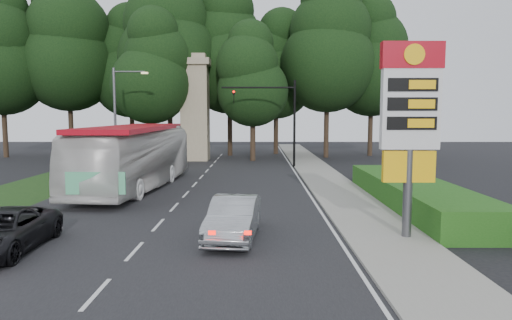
{
  "coord_description": "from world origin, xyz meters",
  "views": [
    {
      "loc": [
        3.95,
        -13.75,
        4.4
      ],
      "look_at": [
        3.87,
        8.22,
        2.2
      ],
      "focal_mm": 32.0,
      "sensor_mm": 36.0,
      "label": 1
    }
  ],
  "objects_px": {
    "streetlight_signs": "(118,114)",
    "monument": "(195,107)",
    "gas_station_pylon": "(410,113)",
    "transit_bus": "(135,158)",
    "sedan_silver": "(234,218)",
    "suv_charcoal": "(1,231)",
    "traffic_signal_mast": "(279,111)"
  },
  "relations": [
    {
      "from": "sedan_silver",
      "to": "traffic_signal_mast",
      "type": "bearing_deg",
      "value": 88.51
    },
    {
      "from": "monument",
      "to": "sedan_silver",
      "type": "bearing_deg",
      "value": -79.63
    },
    {
      "from": "transit_bus",
      "to": "traffic_signal_mast",
      "type": "bearing_deg",
      "value": 55.69
    },
    {
      "from": "traffic_signal_mast",
      "to": "monument",
      "type": "bearing_deg",
      "value": 142.0
    },
    {
      "from": "gas_station_pylon",
      "to": "sedan_silver",
      "type": "xyz_separation_m",
      "value": [
        -6.09,
        0.11,
        -3.71
      ]
    },
    {
      "from": "sedan_silver",
      "to": "gas_station_pylon",
      "type": "bearing_deg",
      "value": 4.17
    },
    {
      "from": "traffic_signal_mast",
      "to": "sedan_silver",
      "type": "xyz_separation_m",
      "value": [
        -2.57,
        -21.89,
        -3.93
      ]
    },
    {
      "from": "gas_station_pylon",
      "to": "traffic_signal_mast",
      "type": "relative_size",
      "value": 0.95
    },
    {
      "from": "traffic_signal_mast",
      "to": "transit_bus",
      "type": "xyz_separation_m",
      "value": [
        -8.96,
        -11.1,
        -2.81
      ]
    },
    {
      "from": "streetlight_signs",
      "to": "gas_station_pylon",
      "type": "bearing_deg",
      "value": -51.04
    },
    {
      "from": "traffic_signal_mast",
      "to": "suv_charcoal",
      "type": "xyz_separation_m",
      "value": [
        -9.92,
        -23.52,
        -3.99
      ]
    },
    {
      "from": "traffic_signal_mast",
      "to": "streetlight_signs",
      "type": "bearing_deg",
      "value": -171.08
    },
    {
      "from": "monument",
      "to": "sedan_silver",
      "type": "relative_size",
      "value": 2.24
    },
    {
      "from": "monument",
      "to": "transit_bus",
      "type": "relative_size",
      "value": 0.75
    },
    {
      "from": "gas_station_pylon",
      "to": "monument",
      "type": "height_order",
      "value": "monument"
    },
    {
      "from": "monument",
      "to": "sedan_silver",
      "type": "distance_m",
      "value": 28.69
    },
    {
      "from": "transit_bus",
      "to": "streetlight_signs",
      "type": "bearing_deg",
      "value": 116.75
    },
    {
      "from": "transit_bus",
      "to": "suv_charcoal",
      "type": "relative_size",
      "value": 2.75
    },
    {
      "from": "streetlight_signs",
      "to": "suv_charcoal",
      "type": "bearing_deg",
      "value": -82.73
    },
    {
      "from": "gas_station_pylon",
      "to": "traffic_signal_mast",
      "type": "bearing_deg",
      "value": 99.09
    },
    {
      "from": "traffic_signal_mast",
      "to": "gas_station_pylon",
      "type": "bearing_deg",
      "value": -80.91
    },
    {
      "from": "monument",
      "to": "suv_charcoal",
      "type": "xyz_separation_m",
      "value": [
        -2.24,
        -29.52,
        -4.43
      ]
    },
    {
      "from": "gas_station_pylon",
      "to": "streetlight_signs",
      "type": "relative_size",
      "value": 0.86
    },
    {
      "from": "suv_charcoal",
      "to": "traffic_signal_mast",
      "type": "bearing_deg",
      "value": 65.54
    },
    {
      "from": "gas_station_pylon",
      "to": "transit_bus",
      "type": "bearing_deg",
      "value": 138.85
    },
    {
      "from": "streetlight_signs",
      "to": "monument",
      "type": "distance_m",
      "value": 9.44
    },
    {
      "from": "gas_station_pylon",
      "to": "streetlight_signs",
      "type": "bearing_deg",
      "value": 128.96
    },
    {
      "from": "gas_station_pylon",
      "to": "suv_charcoal",
      "type": "xyz_separation_m",
      "value": [
        -13.44,
        -1.51,
        -3.77
      ]
    },
    {
      "from": "streetlight_signs",
      "to": "monument",
      "type": "relative_size",
      "value": 0.8
    },
    {
      "from": "gas_station_pylon",
      "to": "transit_bus",
      "type": "relative_size",
      "value": 0.51
    },
    {
      "from": "sedan_silver",
      "to": "monument",
      "type": "bearing_deg",
      "value": 105.59
    },
    {
      "from": "streetlight_signs",
      "to": "monument",
      "type": "height_order",
      "value": "monument"
    }
  ]
}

